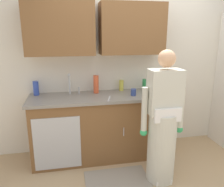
{
  "coord_description": "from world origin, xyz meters",
  "views": [
    {
      "loc": [
        -0.97,
        -2.33,
        1.79
      ],
      "look_at": [
        -0.4,
        0.55,
        1.0
      ],
      "focal_mm": 35.99,
      "sensor_mm": 36.0,
      "label": 1
    }
  ],
  "objects_px": {
    "person_at_sink": "(163,128)",
    "knife_on_counter": "(109,98)",
    "bottle_cleaner_spray": "(121,85)",
    "cup_by_sink": "(133,92)",
    "bottle_soap": "(96,84)",
    "sponge": "(147,91)",
    "bottle_water_short": "(36,88)",
    "bottle_water_tall": "(145,85)",
    "sink": "(73,98)"
  },
  "relations": [
    {
      "from": "person_at_sink",
      "to": "bottle_water_short",
      "type": "relative_size",
      "value": 8.1
    },
    {
      "from": "bottle_cleaner_spray",
      "to": "cup_by_sink",
      "type": "xyz_separation_m",
      "value": [
        0.1,
        -0.31,
        -0.03
      ]
    },
    {
      "from": "bottle_cleaner_spray",
      "to": "sponge",
      "type": "height_order",
      "value": "bottle_cleaner_spray"
    },
    {
      "from": "sink",
      "to": "sponge",
      "type": "relative_size",
      "value": 4.55
    },
    {
      "from": "person_at_sink",
      "to": "sink",
      "type": "bearing_deg",
      "value": 144.88
    },
    {
      "from": "sink",
      "to": "person_at_sink",
      "type": "relative_size",
      "value": 0.31
    },
    {
      "from": "knife_on_counter",
      "to": "sponge",
      "type": "relative_size",
      "value": 2.18
    },
    {
      "from": "person_at_sink",
      "to": "cup_by_sink",
      "type": "height_order",
      "value": "person_at_sink"
    },
    {
      "from": "bottle_water_tall",
      "to": "bottle_water_short",
      "type": "bearing_deg",
      "value": 178.33
    },
    {
      "from": "bottle_water_short",
      "to": "knife_on_counter",
      "type": "distance_m",
      "value": 1.06
    },
    {
      "from": "person_at_sink",
      "to": "sponge",
      "type": "relative_size",
      "value": 14.73
    },
    {
      "from": "cup_by_sink",
      "to": "bottle_water_tall",
      "type": "bearing_deg",
      "value": 43.82
    },
    {
      "from": "bottle_water_tall",
      "to": "sponge",
      "type": "relative_size",
      "value": 1.61
    },
    {
      "from": "person_at_sink",
      "to": "bottle_soap",
      "type": "bearing_deg",
      "value": 128.33
    },
    {
      "from": "bottle_soap",
      "to": "sink",
      "type": "bearing_deg",
      "value": -157.15
    },
    {
      "from": "person_at_sink",
      "to": "bottle_water_tall",
      "type": "height_order",
      "value": "person_at_sink"
    },
    {
      "from": "bottle_water_tall",
      "to": "cup_by_sink",
      "type": "xyz_separation_m",
      "value": [
        -0.25,
        -0.24,
        -0.04
      ]
    },
    {
      "from": "knife_on_counter",
      "to": "bottle_water_short",
      "type": "bearing_deg",
      "value": -96.19
    },
    {
      "from": "person_at_sink",
      "to": "bottle_soap",
      "type": "xyz_separation_m",
      "value": [
        -0.68,
        0.86,
        0.38
      ]
    },
    {
      "from": "person_at_sink",
      "to": "cup_by_sink",
      "type": "relative_size",
      "value": 17.28
    },
    {
      "from": "sink",
      "to": "bottle_cleaner_spray",
      "type": "height_order",
      "value": "sink"
    },
    {
      "from": "sink",
      "to": "knife_on_counter",
      "type": "bearing_deg",
      "value": -22.21
    },
    {
      "from": "sink",
      "to": "bottle_water_tall",
      "type": "distance_m",
      "value": 1.1
    },
    {
      "from": "cup_by_sink",
      "to": "knife_on_counter",
      "type": "relative_size",
      "value": 0.39
    },
    {
      "from": "bottle_soap",
      "to": "sponge",
      "type": "relative_size",
      "value": 2.37
    },
    {
      "from": "bottle_cleaner_spray",
      "to": "cup_by_sink",
      "type": "distance_m",
      "value": 0.33
    },
    {
      "from": "bottle_soap",
      "to": "bottle_water_short",
      "type": "xyz_separation_m",
      "value": [
        -0.85,
        0.05,
        -0.03
      ]
    },
    {
      "from": "person_at_sink",
      "to": "cup_by_sink",
      "type": "distance_m",
      "value": 0.71
    },
    {
      "from": "cup_by_sink",
      "to": "sponge",
      "type": "distance_m",
      "value": 0.28
    },
    {
      "from": "bottle_cleaner_spray",
      "to": "bottle_soap",
      "type": "distance_m",
      "value": 0.41
    },
    {
      "from": "bottle_water_tall",
      "to": "cup_by_sink",
      "type": "bearing_deg",
      "value": -136.18
    },
    {
      "from": "bottle_cleaner_spray",
      "to": "bottle_water_tall",
      "type": "relative_size",
      "value": 0.91
    },
    {
      "from": "sink",
      "to": "sponge",
      "type": "distance_m",
      "value": 1.09
    },
    {
      "from": "bottle_cleaner_spray",
      "to": "knife_on_counter",
      "type": "distance_m",
      "value": 0.5
    },
    {
      "from": "person_at_sink",
      "to": "knife_on_counter",
      "type": "height_order",
      "value": "person_at_sink"
    },
    {
      "from": "sponge",
      "to": "bottle_soap",
      "type": "bearing_deg",
      "value": 170.84
    },
    {
      "from": "sponge",
      "to": "cup_by_sink",
      "type": "bearing_deg",
      "value": -153.91
    },
    {
      "from": "knife_on_counter",
      "to": "bottle_cleaner_spray",
      "type": "bearing_deg",
      "value": 161.96
    },
    {
      "from": "sink",
      "to": "cup_by_sink",
      "type": "height_order",
      "value": "sink"
    },
    {
      "from": "knife_on_counter",
      "to": "sponge",
      "type": "bearing_deg",
      "value": 124.59
    },
    {
      "from": "bottle_water_short",
      "to": "bottle_water_tall",
      "type": "relative_size",
      "value": 1.13
    },
    {
      "from": "bottle_water_tall",
      "to": "sponge",
      "type": "distance_m",
      "value": 0.14
    },
    {
      "from": "bottle_soap",
      "to": "bottle_water_tall",
      "type": "height_order",
      "value": "bottle_soap"
    },
    {
      "from": "person_at_sink",
      "to": "bottle_cleaner_spray",
      "type": "xyz_separation_m",
      "value": [
        -0.28,
        0.94,
        0.33
      ]
    },
    {
      "from": "cup_by_sink",
      "to": "knife_on_counter",
      "type": "bearing_deg",
      "value": -165.35
    },
    {
      "from": "person_at_sink",
      "to": "bottle_cleaner_spray",
      "type": "relative_size",
      "value": 10.01
    },
    {
      "from": "bottle_water_tall",
      "to": "knife_on_counter",
      "type": "bearing_deg",
      "value": -151.44
    },
    {
      "from": "person_at_sink",
      "to": "knife_on_counter",
      "type": "xyz_separation_m",
      "value": [
        -0.55,
        0.53,
        0.25
      ]
    },
    {
      "from": "bottle_cleaner_spray",
      "to": "sponge",
      "type": "bearing_deg",
      "value": -29.07
    },
    {
      "from": "sink",
      "to": "cup_by_sink",
      "type": "distance_m",
      "value": 0.85
    }
  ]
}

